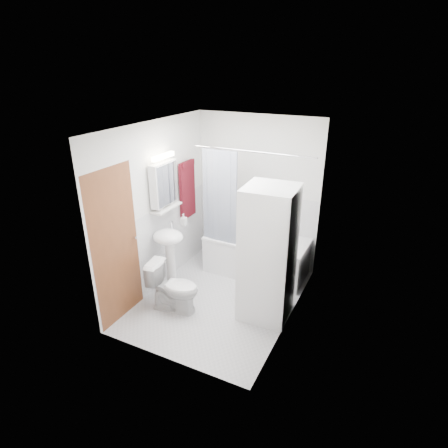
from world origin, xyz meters
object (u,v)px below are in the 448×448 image
at_px(sink, 169,246).
at_px(washer_dryer, 268,254).
at_px(bathtub, 256,254).
at_px(toilet, 174,287).

xyz_separation_m(sink, washer_dryer, (1.43, 0.08, 0.18)).
bearing_deg(washer_dryer, bathtub, 114.82).
distance_m(sink, toilet, 0.61).
bearing_deg(bathtub, toilet, -114.32).
relative_size(sink, toilet, 1.53).
distance_m(bathtub, washer_dryer, 1.19).
height_order(bathtub, washer_dryer, washer_dryer).
relative_size(bathtub, sink, 1.49).
distance_m(sink, washer_dryer, 1.44).
height_order(washer_dryer, toilet, washer_dryer).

